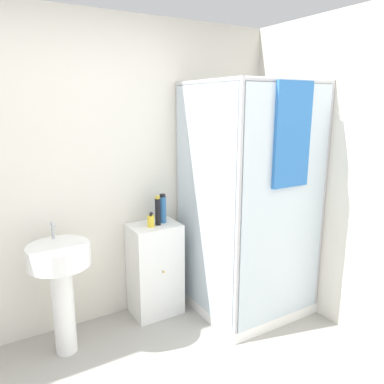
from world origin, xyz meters
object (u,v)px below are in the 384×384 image
Objects in this scene: shampoo_bottle_tall_black at (158,211)px; shampoo_bottle_blue at (163,209)px; soap_dispenser at (151,221)px; sink at (61,276)px.

shampoo_bottle_tall_black reaches higher than shampoo_bottle_blue.
shampoo_bottle_blue is at bearing 20.50° from soap_dispenser.
shampoo_bottle_blue is at bearing 10.36° from sink.
sink is 0.97m from shampoo_bottle_blue.
shampoo_bottle_tall_black is 1.01× the size of shampoo_bottle_blue.
shampoo_bottle_blue is (0.14, 0.05, 0.07)m from soap_dispenser.
soap_dispenser is at bearing 8.47° from sink.
soap_dispenser is 0.51× the size of shampoo_bottle_blue.
sink is 3.88× the size of shampoo_bottle_tall_black.
shampoo_bottle_tall_black is at bearing -149.98° from shampoo_bottle_blue.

